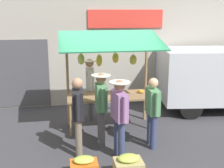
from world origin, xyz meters
TOP-DOWN VIEW (x-y plane):
  - ground_plane at (0.00, 0.00)m, footprint 40.00×40.00m
  - street_backdrop at (0.04, -2.20)m, footprint 9.00×0.30m
  - market_stall at (0.02, -0.04)m, footprint 2.50×1.46m
  - vendor_with_sunhat at (0.45, -0.75)m, footprint 0.45×0.72m
  - shopper_with_shopping_bag at (0.36, 0.93)m, footprint 0.43×0.71m
  - shopper_in_grey_tee at (0.90, 1.37)m, footprint 0.25×0.71m
  - shopper_in_striped_shirt at (0.07, 1.61)m, footprint 0.43×0.70m
  - shopper_with_ponytail at (-0.74, 1.27)m, footprint 0.23×0.69m
  - produce_crate_near at (0.86, 2.26)m, footprint 0.51×0.36m
  - produce_crate_side at (0.06, 2.43)m, footprint 0.52×0.41m

SIDE VIEW (x-z plane):
  - ground_plane at x=0.00m, z-range 0.00..0.00m
  - produce_crate_near at x=0.86m, z-range -0.02..0.37m
  - produce_crate_side at x=0.06m, z-range -0.02..0.42m
  - shopper_with_ponytail at x=-0.74m, z-range 0.12..1.71m
  - shopper_in_grey_tee at x=0.90m, z-range 0.14..1.82m
  - shopper_in_striped_shirt at x=0.07m, z-range 0.15..1.81m
  - shopper_with_shopping_bag at x=0.36m, z-range 0.15..1.81m
  - vendor_with_sunhat at x=0.45m, z-range 0.17..1.89m
  - market_stall at x=0.02m, z-range 0.30..2.80m
  - street_backdrop at x=0.04m, z-range 0.00..3.40m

